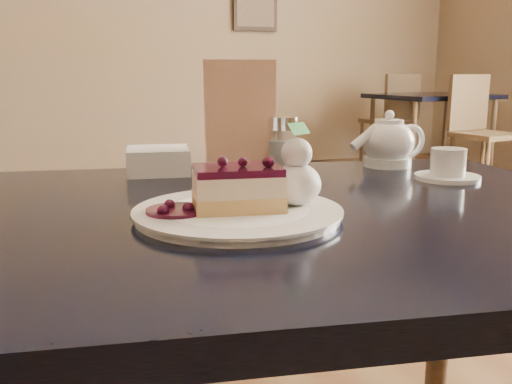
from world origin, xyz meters
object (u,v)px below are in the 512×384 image
object	(u,v)px
cheesecake_slice	(238,188)
bg_table_far_right	(428,168)
tea_set	(399,148)
main_table	(233,260)
dessert_plate	(238,214)

from	to	relation	value
cheesecake_slice	bg_table_far_right	size ratio (longest dim) A/B	0.07
cheesecake_slice	tea_set	distance (m)	0.51
main_table	cheesecake_slice	size ratio (longest dim) A/B	9.93
main_table	dessert_plate	xyz separation A→B (m)	(-0.01, -0.05, 0.08)
tea_set	main_table	bearing A→B (deg)	-153.67
tea_set	cheesecake_slice	bearing A→B (deg)	-149.17
dessert_plate	bg_table_far_right	xyz separation A→B (m)	(3.05, 3.53, -0.68)
dessert_plate	bg_table_far_right	world-z (taller)	dessert_plate
cheesecake_slice	tea_set	xyz separation A→B (m)	(0.44, 0.26, 0.00)
dessert_plate	tea_set	bearing A→B (deg)	30.83
dessert_plate	cheesecake_slice	xyz separation A→B (m)	(-0.00, 0.00, 0.04)
main_table	cheesecake_slice	bearing A→B (deg)	-90.00
tea_set	dessert_plate	bearing A→B (deg)	-149.17
main_table	tea_set	xyz separation A→B (m)	(0.43, 0.21, 0.12)
cheesecake_slice	bg_table_far_right	world-z (taller)	cheesecake_slice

